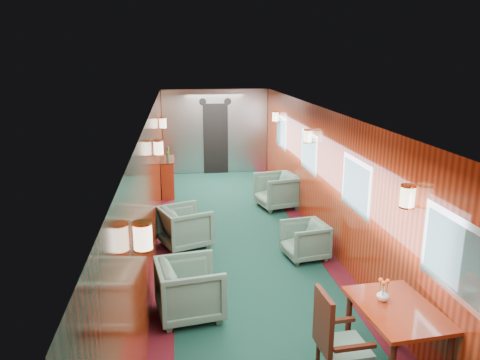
{
  "coord_description": "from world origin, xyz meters",
  "views": [
    {
      "loc": [
        -1.08,
        -7.31,
        3.29
      ],
      "look_at": [
        0.0,
        0.66,
        1.15
      ],
      "focal_mm": 35.0,
      "sensor_mm": 36.0,
      "label": 1
    }
  ],
  "objects": [
    {
      "name": "armchair_left_near",
      "position": [
        -0.99,
        -1.81,
        0.38
      ],
      "size": [
        0.94,
        0.92,
        0.75
      ],
      "primitive_type": "imported",
      "rotation": [
        0.0,
        0.0,
        1.73
      ],
      "color": "#1C433A",
      "rests_on": "ground"
    },
    {
      "name": "side_chair",
      "position": [
        0.4,
        -3.41,
        0.59
      ],
      "size": [
        0.52,
        0.54,
        1.09
      ],
      "rotation": [
        0.0,
        0.0,
        0.07
      ],
      "color": "#1C433A",
      "rests_on": "ground"
    },
    {
      "name": "dining_table",
      "position": [
        1.09,
        -3.29,
        0.68
      ],
      "size": [
        0.84,
        1.13,
        0.81
      ],
      "rotation": [
        0.0,
        0.0,
        0.08
      ],
      "color": "maroon",
      "rests_on": "ground"
    },
    {
      "name": "credenza",
      "position": [
        -1.34,
        3.82,
        0.45
      ],
      "size": [
        0.31,
        0.99,
        1.16
      ],
      "color": "maroon",
      "rests_on": "ground"
    },
    {
      "name": "armchair_right_far",
      "position": [
        1.07,
        2.46,
        0.38
      ],
      "size": [
        1.01,
        0.99,
        0.77
      ],
      "primitive_type": "imported",
      "rotation": [
        0.0,
        0.0,
        -1.34
      ],
      "color": "#1C433A",
      "rests_on": "ground"
    },
    {
      "name": "room",
      "position": [
        0.0,
        0.0,
        1.63
      ],
      "size": [
        12.0,
        12.1,
        2.4
      ],
      "color": "#0E3429",
      "rests_on": "ground"
    },
    {
      "name": "windows_right",
      "position": [
        1.49,
        0.25,
        1.45
      ],
      "size": [
        0.02,
        8.6,
        0.8
      ],
      "color": "silver",
      "rests_on": "ground"
    },
    {
      "name": "armchair_left_far",
      "position": [
        -1.0,
        0.51,
        0.37
      ],
      "size": [
        1.04,
        1.02,
        0.73
      ],
      "primitive_type": "imported",
      "rotation": [
        0.0,
        0.0,
        1.94
      ],
      "color": "#1C433A",
      "rests_on": "ground"
    },
    {
      "name": "bulkhead",
      "position": [
        0.0,
        5.91,
        1.18
      ],
      "size": [
        2.98,
        0.17,
        2.39
      ],
      "color": "#A5A8AC",
      "rests_on": "ground"
    },
    {
      "name": "wall_sconces",
      "position": [
        0.0,
        0.57,
        1.79
      ],
      "size": [
        2.97,
        7.97,
        0.25
      ],
      "color": "#F7E8C1",
      "rests_on": "ground"
    },
    {
      "name": "flower_vase",
      "position": [
        0.99,
        -3.14,
        0.88
      ],
      "size": [
        0.14,
        0.14,
        0.14
      ],
      "primitive_type": "imported",
      "rotation": [
        0.0,
        0.0,
        -0.07
      ],
      "color": "silver",
      "rests_on": "dining_table"
    },
    {
      "name": "armchair_right_near",
      "position": [
        0.97,
        -0.24,
        0.31
      ],
      "size": [
        0.78,
        0.77,
        0.62
      ],
      "primitive_type": "imported",
      "rotation": [
        0.0,
        0.0,
        -1.41
      ],
      "color": "#1C433A",
      "rests_on": "ground"
    }
  ]
}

